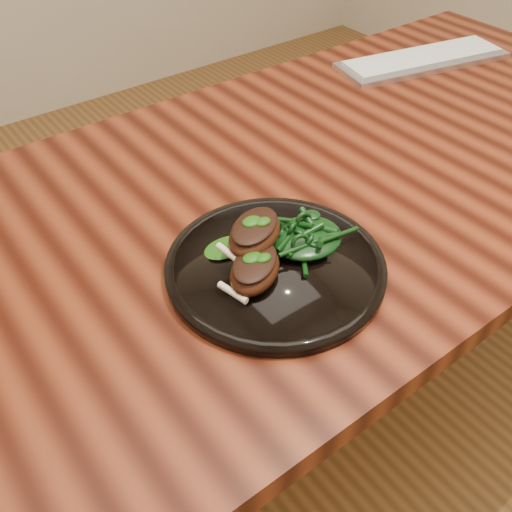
{
  "coord_description": "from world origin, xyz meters",
  "views": [
    {
      "loc": [
        -0.65,
        -0.61,
        1.31
      ],
      "look_at": [
        -0.3,
        -0.14,
        0.78
      ],
      "focal_mm": 40.0,
      "sensor_mm": 36.0,
      "label": 1
    }
  ],
  "objects": [
    {
      "name": "desk",
      "position": [
        0.0,
        0.0,
        0.67
      ],
      "size": [
        1.6,
        0.8,
        0.75
      ],
      "color": "black",
      "rests_on": "ground"
    },
    {
      "name": "keyboard",
      "position": [
        0.45,
        0.2,
        0.76
      ],
      "size": [
        0.44,
        0.22,
        0.02
      ],
      "color": "#BCBEC0",
      "rests_on": "desk"
    },
    {
      "name": "herb_smear",
      "position": [
        -0.31,
        -0.09,
        0.77
      ],
      "size": [
        0.07,
        0.04,
        0.0
      ],
      "primitive_type": "ellipsoid",
      "color": "#0E3F06",
      "rests_on": "plate"
    },
    {
      "name": "greens_heap",
      "position": [
        -0.21,
        -0.15,
        0.79
      ],
      "size": [
        0.11,
        0.1,
        0.04
      ],
      "color": "black",
      "rests_on": "plate"
    },
    {
      "name": "lamb_chop_back",
      "position": [
        -0.29,
        -0.13,
        0.81
      ],
      "size": [
        0.12,
        0.1,
        0.04
      ],
      "color": "#3C190B",
      "rests_on": "plate"
    },
    {
      "name": "lamb_chop_front",
      "position": [
        -0.32,
        -0.17,
        0.79
      ],
      "size": [
        0.12,
        0.11,
        0.04
      ],
      "color": "#3C190B",
      "rests_on": "plate"
    },
    {
      "name": "plate",
      "position": [
        -0.27,
        -0.16,
        0.76
      ],
      "size": [
        0.31,
        0.31,
        0.02
      ],
      "color": "black",
      "rests_on": "desk"
    }
  ]
}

